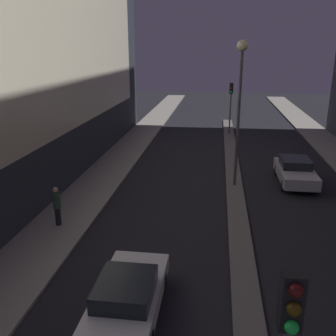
% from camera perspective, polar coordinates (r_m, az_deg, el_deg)
% --- Properties ---
extents(building_left, '(6.01, 35.41, 18.41)m').
position_cam_1_polar(building_left, '(22.13, -24.14, 20.79)').
color(building_left, '#2D333D').
rests_on(building_left, ground).
extents(median_strip, '(0.92, 37.96, 0.13)m').
position_cam_1_polar(median_strip, '(22.67, 9.97, -1.64)').
color(median_strip, '#66605B').
rests_on(median_strip, ground).
extents(traffic_light_mid, '(0.32, 0.42, 4.49)m').
position_cam_1_polar(traffic_light_mid, '(33.64, 9.57, 10.63)').
color(traffic_light_mid, '#4C4C51').
rests_on(traffic_light_mid, median_strip).
extents(street_lamp, '(0.57, 0.57, 7.79)m').
position_cam_1_polar(street_lamp, '(20.29, 10.96, 12.42)').
color(street_lamp, '#4C4C51').
rests_on(street_lamp, median_strip).
extents(car_left_lane, '(1.83, 4.14, 1.42)m').
position_cam_1_polar(car_left_lane, '(11.41, -6.15, -18.88)').
color(car_left_lane, silver).
rests_on(car_left_lane, ground).
extents(car_right_lane, '(1.88, 4.27, 1.43)m').
position_cam_1_polar(car_right_lane, '(22.79, 18.82, -0.46)').
color(car_right_lane, '#B2B2B7').
rests_on(car_right_lane, ground).
extents(pedestrian_on_left_sidewalk, '(0.33, 0.33, 1.75)m').
position_cam_1_polar(pedestrian_on_left_sidewalk, '(16.92, -16.57, -5.41)').
color(pedestrian_on_left_sidewalk, black).
rests_on(pedestrian_on_left_sidewalk, sidewalk_left).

